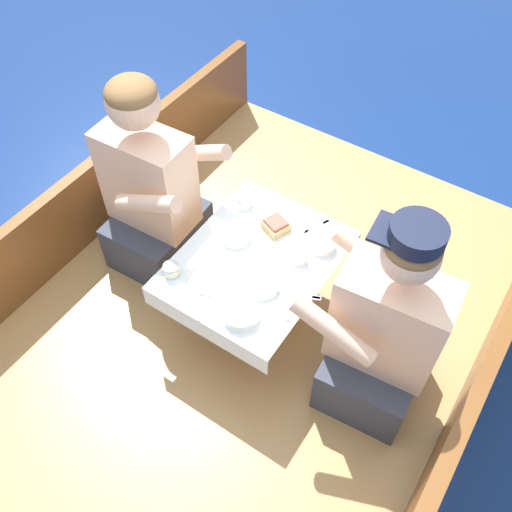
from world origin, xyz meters
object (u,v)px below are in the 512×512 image
(sandwich, at_px, (276,225))
(coffee_cup_starboard, at_px, (244,201))
(coffee_cup_port, at_px, (300,256))
(person_port, at_px, (152,193))
(person_starboard, at_px, (383,334))
(tin_can, at_px, (172,270))

(sandwich, distance_m, coffee_cup_starboard, 0.20)
(coffee_cup_port, relative_size, coffee_cup_starboard, 1.05)
(person_port, bearing_deg, sandwich, 10.68)
(person_starboard, bearing_deg, person_port, -9.01)
(sandwich, distance_m, coffee_cup_port, 0.20)
(person_starboard, height_order, coffee_cup_starboard, person_starboard)
(person_port, xyz_separation_m, coffee_cup_starboard, (0.39, 0.18, 0.01))
(person_port, bearing_deg, coffee_cup_starboard, 22.44)
(person_starboard, distance_m, tin_can, 0.87)
(person_starboard, height_order, tin_can, person_starboard)
(sandwich, bearing_deg, coffee_cup_port, -27.63)
(person_port, relative_size, sandwich, 7.81)
(person_starboard, relative_size, coffee_cup_port, 9.99)
(person_port, distance_m, person_starboard, 1.20)
(person_port, relative_size, tin_can, 15.12)
(person_starboard, distance_m, coffee_cup_starboard, 0.85)
(sandwich, distance_m, tin_can, 0.49)
(coffee_cup_port, xyz_separation_m, tin_can, (-0.40, -0.34, -0.00))
(coffee_cup_port, xyz_separation_m, coffee_cup_starboard, (-0.37, 0.13, 0.00))
(person_starboard, xyz_separation_m, tin_can, (-0.84, -0.22, 0.03))
(person_starboard, height_order, coffee_cup_port, person_starboard)
(person_port, xyz_separation_m, coffee_cup_port, (0.76, 0.05, 0.01))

